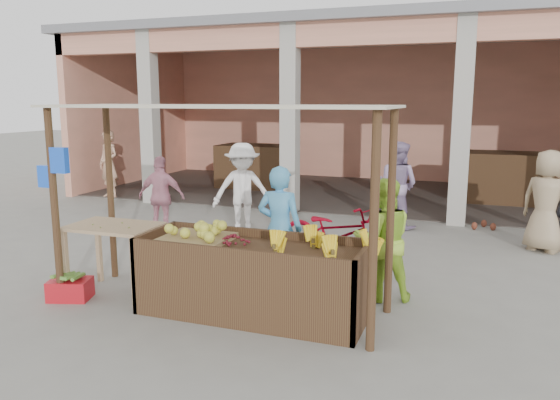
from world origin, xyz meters
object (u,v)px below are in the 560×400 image
at_px(fruit_stall, 252,281).
at_px(motorcycle, 336,234).
at_px(side_table, 114,236).
at_px(red_crate, 70,289).
at_px(vendor_blue, 280,225).
at_px(vendor_green, 383,236).

relative_size(fruit_stall, motorcycle, 1.29).
bearing_deg(motorcycle, side_table, 149.14).
xyz_separation_m(red_crate, vendor_blue, (2.32, 1.23, 0.74)).
xyz_separation_m(fruit_stall, vendor_blue, (0.01, 0.90, 0.47)).
bearing_deg(red_crate, vendor_green, 2.42).
relative_size(side_table, vendor_green, 0.70).
bearing_deg(motorcycle, red_crate, 149.72).
height_order(fruit_stall, vendor_blue, vendor_blue).
xyz_separation_m(vendor_blue, motorcycle, (0.47, 1.09, -0.34)).
distance_m(fruit_stall, red_crate, 2.36).
distance_m(red_crate, motorcycle, 3.65).
xyz_separation_m(red_crate, motorcycle, (2.79, 2.32, 0.40)).
bearing_deg(side_table, vendor_blue, 22.89).
relative_size(red_crate, vendor_blue, 0.28).
bearing_deg(motorcycle, fruit_stall, -173.38).
bearing_deg(red_crate, vendor_blue, 9.96).
relative_size(side_table, motorcycle, 0.56).
distance_m(red_crate, vendor_blue, 2.73).
xyz_separation_m(red_crate, vendor_green, (3.63, 1.34, 0.67)).
distance_m(fruit_stall, side_table, 1.94).
bearing_deg(fruit_stall, motorcycle, 76.63).
bearing_deg(motorcycle, vendor_green, -119.29).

